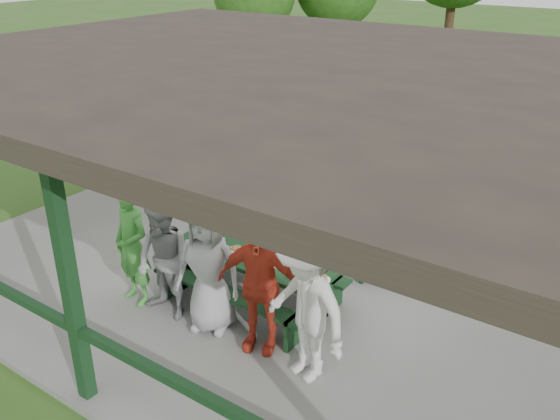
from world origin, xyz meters
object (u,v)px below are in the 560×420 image
Objects in this scene: contestant_grey_mid at (209,268)px; contestant_white_fedora at (306,308)px; contestant_green at (132,245)px; picnic_table_far at (315,219)px; spectator_blue at (281,154)px; contestant_grey_left at (164,261)px; picnic_table_near at (252,273)px; farm_trailer at (376,116)px; spectator_grey at (411,204)px; spectator_lblue at (323,182)px; contestant_red at (259,285)px.

contestant_grey_mid is 1.55m from contestant_white_fedora.
contestant_green is 0.92× the size of contestant_white_fedora.
picnic_table_far is 3.16m from contestant_green.
contestant_white_fedora is (1.55, -0.10, 0.05)m from contestant_grey_mid.
spectator_blue reaches higher than contestant_green.
contestant_white_fedora is at bearing 4.27° from contestant_grey_left.
picnic_table_near is at bearing 123.97° from spectator_blue.
contestant_grey_mid is at bearing -87.77° from picnic_table_far.
contestant_grey_mid is (0.67, 0.13, 0.05)m from contestant_grey_left.
picnic_table_far is (-0.19, 2.00, 0.01)m from picnic_table_near.
farm_trailer reaches higher than picnic_table_near.
spectator_grey is 0.44× the size of farm_trailer.
picnic_table_near is 2.85m from spectator_lblue.
spectator_blue is (-3.36, 4.32, -0.05)m from contestant_white_fedora.
contestant_red is (0.70, -0.76, 0.44)m from picnic_table_near.
contestant_white_fedora is (2.84, 0.02, 0.06)m from contestant_green.
contestant_grey_left is 0.95× the size of spectator_blue.
spectator_lblue is at bearing 84.24° from contestant_green.
contestant_green is 0.62m from contestant_grey_left.
picnic_table_near is at bearing 164.70° from contestant_white_fedora.
picnic_table_near is 2.01m from picnic_table_far.
picnic_table_far is 6.57m from farm_trailer.
contestant_grey_mid is 0.50× the size of farm_trailer.
contestant_red is 0.94× the size of contestant_white_fedora.
contestant_red reaches higher than spectator_blue.
spectator_blue is 1.12× the size of spectator_grey.
contestant_red reaches higher than contestant_green.
contestant_white_fedora reaches higher than contestant_red.
contestant_green reaches higher than picnic_table_far.
spectator_lblue is (-0.34, 0.78, 0.32)m from picnic_table_far.
spectator_blue is at bearing 104.41° from contestant_red.
spectator_grey is (-0.34, 3.71, -0.15)m from contestant_white_fedora.
contestant_green reaches higher than spectator_lblue.
spectator_lblue is at bearing 113.33° from picnic_table_far.
contestant_grey_mid reaches higher than contestant_grey_left.
farm_trailer is (-3.31, 5.43, -0.27)m from spectator_grey.
picnic_table_near is 1.57× the size of spectator_grey.
contestant_green reaches higher than farm_trailer.
contestant_grey_mid is at bearing -167.73° from contestant_white_fedora.
spectator_lblue is at bearing 100.78° from picnic_table_near.
contestant_grey_left is 0.47× the size of farm_trailer.
picnic_table_far is 1.57× the size of contestant_red.
contestant_grey_mid reaches higher than spectator_blue.
picnic_table_near is 1.54× the size of spectator_lblue.
contestant_grey_mid is 0.78m from contestant_red.
spectator_grey is (1.13, 2.83, 0.32)m from picnic_table_near.
contestant_grey_mid is (-0.08, -0.79, 0.42)m from picnic_table_near.
contestant_white_fedora is at bearing 133.01° from spectator_blue.
contestant_red reaches higher than picnic_table_near.
contestant_red is 0.51× the size of farm_trailer.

